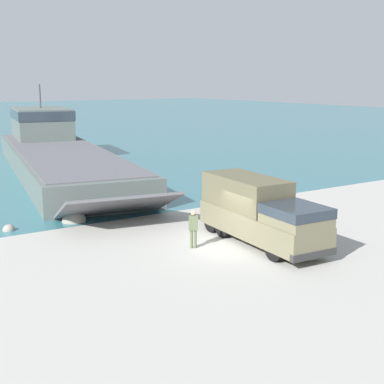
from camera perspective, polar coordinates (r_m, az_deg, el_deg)
ground_plane at (r=25.71m, az=3.39°, el=-5.89°), size 240.00×240.00×0.00m
landing_craft at (r=50.06m, az=-14.42°, el=4.51°), size 12.82×36.91×7.45m
military_truck at (r=26.08m, az=7.28°, el=-2.07°), size 2.87×7.89×3.12m
soldier_on_ramp at (r=25.23m, az=0.14°, el=-3.68°), size 0.50×0.44×1.83m
mooring_bollard at (r=35.67m, az=8.30°, el=-0.24°), size 0.26×0.26×0.80m
shoreline_rock_a at (r=30.07m, az=-18.94°, el=-3.90°), size 0.66×0.66×0.66m
shoreline_rock_b at (r=30.95m, az=-12.47°, el=-3.08°), size 1.36×1.36×1.36m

